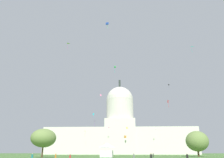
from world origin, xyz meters
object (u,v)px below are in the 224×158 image
kite_cyan_mid (93,114)px  kite_yellow_mid (127,128)px  tree_west_mid (44,138)px  person_orange_near_tree_east (56,156)px  kite_magenta_mid (109,127)px  kite_blue_high (107,24)px  kite_green_high (115,67)px  kite_black_high (169,85)px  person_black_front_left (151,158)px  person_black_back_right (153,155)px  person_red_mid_center (70,158)px  kite_pink_mid (101,95)px  person_grey_deep_crowd (134,156)px  kite_orange_low (125,137)px  kite_gold_low (85,132)px  capitol_building (120,132)px  person_black_front_center (187,157)px  kite_red_mid (168,102)px  event_tent (107,150)px  kite_lime_high (68,44)px  kite_turquoise_high (192,48)px  person_teal_near_tent (32,157)px  kite_violet_mid (94,122)px  tree_east_near (197,141)px  kite_white_mid (156,129)px

kite_cyan_mid → kite_yellow_mid: kite_cyan_mid is taller
tree_west_mid → person_orange_near_tree_east: 19.46m
kite_cyan_mid → kite_magenta_mid: (7.18, 41.61, -3.88)m
kite_blue_high → kite_green_high: bearing=101.6°
kite_black_high → kite_green_high: 97.82m
person_black_front_left → person_orange_near_tree_east: bearing=164.9°
person_black_back_right → person_red_mid_center: person_black_back_right is taller
kite_yellow_mid → kite_pink_mid: kite_pink_mid is taller
person_grey_deep_crowd → kite_orange_low: 56.48m
kite_orange_low → kite_gold_low: size_ratio=0.33×
capitol_building → person_black_front_center: bearing=-83.0°
tree_west_mid → kite_green_high: kite_green_high is taller
tree_west_mid → kite_red_mid: size_ratio=3.64×
tree_west_mid → kite_green_high: size_ratio=3.83×
event_tent → kite_magenta_mid: (-5.12, 92.11, 18.28)m
event_tent → kite_lime_high: 56.78m
kite_cyan_mid → person_grey_deep_crowd: bearing=114.7°
capitol_building → kite_turquoise_high: 133.32m
person_teal_near_tent → kite_violet_mid: kite_violet_mid is taller
kite_cyan_mid → kite_red_mid: 53.44m
person_red_mid_center → tree_west_mid: bearing=79.7°
tree_east_near → kite_orange_low: (-32.91, 22.27, 3.51)m
person_black_front_center → kite_turquoise_high: kite_turquoise_high is taller
person_red_mid_center → kite_orange_low: bearing=42.9°
kite_turquoise_high → kite_gold_low: kite_turquoise_high is taller
person_red_mid_center → kite_pink_mid: 74.62m
person_black_back_right → kite_yellow_mid: kite_yellow_mid is taller
kite_green_high → kite_gold_low: bearing=6.4°
kite_white_mid → kite_lime_high: bearing=-97.1°
person_black_front_left → kite_magenta_mid: size_ratio=0.93×
person_grey_deep_crowd → person_black_front_left: size_ratio=0.92×
person_orange_near_tree_east → kite_blue_high: (14.36, 16.31, 55.99)m
kite_magenta_mid → kite_blue_high: 103.28m
kite_magenta_mid → person_orange_near_tree_east: bearing=-151.6°
kite_lime_high → kite_red_mid: 58.00m
kite_turquoise_high → kite_cyan_mid: bearing=-43.7°
kite_turquoise_high → kite_blue_high: bearing=-6.1°
person_orange_near_tree_east → kite_red_mid: 61.59m
event_tent → kite_turquoise_high: bearing=-21.9°
capitol_building → tree_west_mid: (-27.51, -118.74, -11.96)m
event_tent → capitol_building: bearing=91.2°
event_tent → person_black_front_left: (12.07, -46.46, -1.90)m
person_teal_near_tent → kite_red_mid: bearing=130.1°
kite_violet_mid → kite_white_mid: 68.98m
kite_orange_low → kite_red_mid: size_ratio=0.39×
kite_orange_low → tree_east_near: bearing=129.9°
capitol_building → person_black_front_center: 151.07m
person_orange_near_tree_east → kite_magenta_mid: size_ratio=0.83×
person_red_mid_center → kite_black_high: kite_black_high is taller
kite_violet_mid → kite_turquoise_high: (43.09, -53.87, 20.48)m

